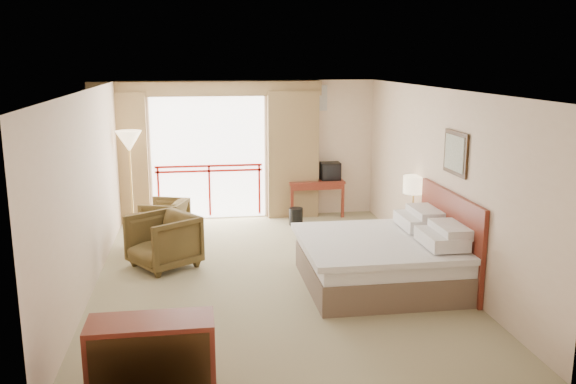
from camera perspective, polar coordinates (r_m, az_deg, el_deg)
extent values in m
plane|color=#989069|center=(9.03, -1.55, -7.81)|extent=(7.00, 7.00, 0.00)
plane|color=white|center=(8.48, -1.66, 9.57)|extent=(7.00, 7.00, 0.00)
plane|color=beige|center=(12.08, -3.65, 3.98)|extent=(5.00, 0.00, 5.00)
plane|color=beige|center=(5.32, 3.09, -7.09)|extent=(5.00, 0.00, 5.00)
plane|color=beige|center=(8.71, -18.14, 0.07)|extent=(0.00, 7.00, 7.00)
plane|color=beige|center=(9.29, 13.90, 1.06)|extent=(0.00, 7.00, 7.00)
plane|color=white|center=(12.04, -7.44, 3.15)|extent=(2.40, 0.00, 2.40)
cube|color=#A8160E|center=(12.06, -7.40, 1.97)|extent=(2.09, 0.03, 0.04)
cube|color=#A8160E|center=(12.05, -7.41, 2.43)|extent=(2.09, 0.03, 0.04)
cube|color=#A8160E|center=(12.16, -12.01, -0.04)|extent=(0.04, 0.03, 1.00)
cube|color=#A8160E|center=(12.14, -7.35, 0.11)|extent=(0.04, 0.03, 1.00)
cube|color=#A8160E|center=(12.20, -2.70, 0.26)|extent=(0.04, 0.03, 1.00)
cube|color=olive|center=(11.99, -15.35, 3.01)|extent=(1.00, 0.26, 2.50)
cube|color=olive|center=(12.05, 0.45, 3.51)|extent=(1.00, 0.26, 2.50)
cube|color=olive|center=(11.80, -7.61, 9.56)|extent=(4.40, 0.22, 0.28)
cube|color=silver|center=(12.12, 2.50, 8.78)|extent=(0.50, 0.04, 0.50)
cube|color=brown|center=(8.70, 8.55, -7.35)|extent=(2.05, 2.00, 0.40)
cube|color=white|center=(8.60, 8.61, -5.47)|extent=(2.01, 1.96, 0.22)
cube|color=white|center=(8.55, 8.32, -4.66)|extent=(2.09, 2.06, 0.08)
cube|color=white|center=(8.35, 14.19, -4.26)|extent=(0.50, 0.75, 0.18)
cube|color=white|center=(9.15, 12.04, -2.68)|extent=(0.50, 0.75, 0.18)
cube|color=white|center=(8.37, 15.06, -3.41)|extent=(0.40, 0.70, 0.14)
cube|color=white|center=(9.17, 12.83, -1.91)|extent=(0.40, 0.70, 0.14)
cube|color=maroon|center=(8.90, 14.88, -4.13)|extent=(0.06, 2.10, 1.30)
cube|color=black|center=(8.65, 15.42, 3.52)|extent=(0.03, 0.72, 0.60)
cube|color=silver|center=(8.64, 15.30, 3.52)|extent=(0.01, 0.60, 0.48)
cube|color=maroon|center=(10.16, 11.59, -3.82)|extent=(0.47, 0.55, 0.64)
cylinder|color=tan|center=(10.11, 11.58, -1.77)|extent=(0.14, 0.14, 0.04)
cylinder|color=tan|center=(10.07, 11.63, -0.77)|extent=(0.03, 0.03, 0.36)
cylinder|color=#FFE5B2|center=(10.01, 11.69, 0.68)|extent=(0.34, 0.34, 0.28)
cube|color=black|center=(9.91, 11.70, -2.08)|extent=(0.20, 0.17, 0.07)
cube|color=maroon|center=(12.21, 2.58, 1.02)|extent=(1.12, 0.54, 0.05)
cube|color=maroon|center=(11.98, 0.38, -0.96)|extent=(0.06, 0.06, 0.69)
cube|color=maroon|center=(12.18, 5.13, -0.79)|extent=(0.06, 0.06, 0.69)
cube|color=maroon|center=(12.43, 0.04, -0.47)|extent=(0.06, 0.06, 0.69)
cube|color=maroon|center=(12.62, 4.64, -0.31)|extent=(0.06, 0.06, 0.69)
cube|color=maroon|center=(12.50, 2.36, -0.06)|extent=(1.02, 0.03, 0.51)
cube|color=maroon|center=(12.00, 2.80, 0.45)|extent=(1.02, 0.03, 0.11)
cube|color=black|center=(12.24, 3.97, 1.96)|extent=(0.39, 0.30, 0.35)
cube|color=black|center=(12.09, 4.12, 1.83)|extent=(0.35, 0.02, 0.28)
cylinder|color=black|center=(12.12, 0.96, 1.72)|extent=(0.14, 0.14, 0.28)
cylinder|color=white|center=(12.12, 1.70, 1.26)|extent=(0.08, 0.08, 0.10)
cylinder|color=black|center=(11.62, 0.75, -2.30)|extent=(0.26, 0.26, 0.33)
imported|color=#45361A|center=(11.17, -11.38, -4.04)|extent=(0.92, 0.91, 0.66)
imported|color=#45361A|center=(9.57, -11.48, -6.87)|extent=(1.24, 1.23, 0.82)
cylinder|color=black|center=(10.36, -13.59, -2.31)|extent=(0.52, 0.52, 0.04)
cylinder|color=black|center=(10.43, -13.52, -3.74)|extent=(0.06, 0.06, 0.52)
cylinder|color=black|center=(10.51, -13.45, -5.09)|extent=(0.37, 0.37, 0.03)
imported|color=white|center=(10.36, -13.60, -2.20)|extent=(0.25, 0.29, 0.02)
cylinder|color=tan|center=(11.68, -14.23, -3.37)|extent=(0.30, 0.30, 0.03)
cylinder|color=tan|center=(11.50, -14.43, 0.40)|extent=(0.03, 0.03, 1.60)
cone|color=#FFE5B2|center=(11.36, -14.67, 4.62)|extent=(0.47, 0.47, 0.37)
cube|color=maroon|center=(6.01, -12.59, -14.98)|extent=(1.16, 0.48, 0.77)
cube|color=black|center=(5.80, -12.75, -16.08)|extent=(1.07, 0.02, 0.68)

